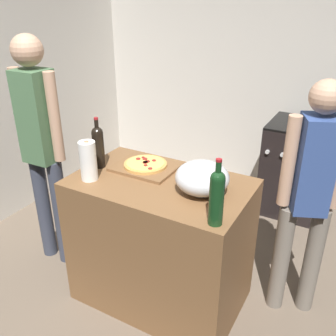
{
  "coord_description": "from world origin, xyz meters",
  "views": [
    {
      "loc": [
        0.97,
        -1.08,
        1.98
      ],
      "look_at": [
        -0.06,
        0.77,
        0.97
      ],
      "focal_mm": 39.97,
      "sensor_mm": 36.0,
      "label": 1
    }
  ],
  "objects_px": {
    "mixing_bowl": "(202,178)",
    "wine_bottle_amber": "(217,195)",
    "pizza": "(146,164)",
    "stove": "(301,169)",
    "person_in_stripes": "(41,141)",
    "person_in_red": "(309,193)",
    "paper_towel_roll": "(88,161)",
    "wine_bottle_clear": "(98,145)"
  },
  "relations": [
    {
      "from": "pizza",
      "to": "paper_towel_roll",
      "type": "height_order",
      "value": "paper_towel_roll"
    },
    {
      "from": "pizza",
      "to": "paper_towel_roll",
      "type": "bearing_deg",
      "value": -126.58
    },
    {
      "from": "wine_bottle_clear",
      "to": "person_in_stripes",
      "type": "relative_size",
      "value": 0.2
    },
    {
      "from": "person_in_stripes",
      "to": "person_in_red",
      "type": "relative_size",
      "value": 1.11
    },
    {
      "from": "paper_towel_roll",
      "to": "wine_bottle_amber",
      "type": "distance_m",
      "value": 0.87
    },
    {
      "from": "wine_bottle_clear",
      "to": "person_in_stripes",
      "type": "distance_m",
      "value": 0.5
    },
    {
      "from": "wine_bottle_clear",
      "to": "wine_bottle_amber",
      "type": "xyz_separation_m",
      "value": [
        0.93,
        -0.25,
        0.01
      ]
    },
    {
      "from": "pizza",
      "to": "person_in_stripes",
      "type": "height_order",
      "value": "person_in_stripes"
    },
    {
      "from": "mixing_bowl",
      "to": "stove",
      "type": "xyz_separation_m",
      "value": [
        0.3,
        1.65,
        -0.57
      ]
    },
    {
      "from": "paper_towel_roll",
      "to": "person_in_stripes",
      "type": "height_order",
      "value": "person_in_stripes"
    },
    {
      "from": "paper_towel_roll",
      "to": "person_in_red",
      "type": "xyz_separation_m",
      "value": [
        1.22,
        0.53,
        -0.15
      ]
    },
    {
      "from": "mixing_bowl",
      "to": "person_in_red",
      "type": "relative_size",
      "value": 0.2
    },
    {
      "from": "pizza",
      "to": "wine_bottle_amber",
      "type": "bearing_deg",
      "value": -29.94
    },
    {
      "from": "mixing_bowl",
      "to": "person_in_stripes",
      "type": "relative_size",
      "value": 0.18
    },
    {
      "from": "mixing_bowl",
      "to": "wine_bottle_clear",
      "type": "xyz_separation_m",
      "value": [
        -0.74,
        -0.01,
        0.06
      ]
    },
    {
      "from": "mixing_bowl",
      "to": "person_in_stripes",
      "type": "bearing_deg",
      "value": -178.69
    },
    {
      "from": "person_in_red",
      "to": "paper_towel_roll",
      "type": "bearing_deg",
      "value": -156.43
    },
    {
      "from": "wine_bottle_amber",
      "to": "person_in_red",
      "type": "bearing_deg",
      "value": 59.95
    },
    {
      "from": "pizza",
      "to": "wine_bottle_amber",
      "type": "relative_size",
      "value": 0.8
    },
    {
      "from": "paper_towel_roll",
      "to": "wine_bottle_amber",
      "type": "relative_size",
      "value": 0.71
    },
    {
      "from": "person_in_red",
      "to": "stove",
      "type": "bearing_deg",
      "value": 100.48
    },
    {
      "from": "pizza",
      "to": "stove",
      "type": "xyz_separation_m",
      "value": [
        0.76,
        1.53,
        -0.5
      ]
    },
    {
      "from": "pizza",
      "to": "paper_towel_roll",
      "type": "distance_m",
      "value": 0.38
    },
    {
      "from": "paper_towel_roll",
      "to": "wine_bottle_clear",
      "type": "distance_m",
      "value": 0.19
    },
    {
      "from": "mixing_bowl",
      "to": "stove",
      "type": "bearing_deg",
      "value": 79.63
    },
    {
      "from": "person_in_stripes",
      "to": "person_in_red",
      "type": "xyz_separation_m",
      "value": [
        1.78,
        0.38,
        -0.12
      ]
    },
    {
      "from": "paper_towel_roll",
      "to": "stove",
      "type": "height_order",
      "value": "paper_towel_roll"
    },
    {
      "from": "paper_towel_roll",
      "to": "wine_bottle_amber",
      "type": "xyz_separation_m",
      "value": [
        0.87,
        -0.08,
        0.04
      ]
    },
    {
      "from": "pizza",
      "to": "person_in_stripes",
      "type": "xyz_separation_m",
      "value": [
        -0.78,
        -0.14,
        0.06
      ]
    },
    {
      "from": "wine_bottle_clear",
      "to": "wine_bottle_amber",
      "type": "height_order",
      "value": "wine_bottle_amber"
    },
    {
      "from": "wine_bottle_amber",
      "to": "stove",
      "type": "height_order",
      "value": "wine_bottle_amber"
    },
    {
      "from": "mixing_bowl",
      "to": "wine_bottle_amber",
      "type": "bearing_deg",
      "value": -53.34
    },
    {
      "from": "wine_bottle_clear",
      "to": "person_in_red",
      "type": "bearing_deg",
      "value": 15.61
    },
    {
      "from": "pizza",
      "to": "mixing_bowl",
      "type": "distance_m",
      "value": 0.48
    },
    {
      "from": "wine_bottle_amber",
      "to": "paper_towel_roll",
      "type": "bearing_deg",
      "value": 175.06
    },
    {
      "from": "wine_bottle_clear",
      "to": "wine_bottle_amber",
      "type": "relative_size",
      "value": 0.96
    },
    {
      "from": "wine_bottle_amber",
      "to": "person_in_stripes",
      "type": "height_order",
      "value": "person_in_stripes"
    },
    {
      "from": "person_in_stripes",
      "to": "person_in_red",
      "type": "distance_m",
      "value": 1.82
    },
    {
      "from": "mixing_bowl",
      "to": "person_in_red",
      "type": "bearing_deg",
      "value": 32.91
    },
    {
      "from": "wine_bottle_amber",
      "to": "person_in_stripes",
      "type": "xyz_separation_m",
      "value": [
        -1.43,
        0.23,
        -0.07
      ]
    },
    {
      "from": "paper_towel_roll",
      "to": "wine_bottle_clear",
      "type": "relative_size",
      "value": 0.74
    },
    {
      "from": "mixing_bowl",
      "to": "wine_bottle_clear",
      "type": "bearing_deg",
      "value": -179.49
    }
  ]
}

